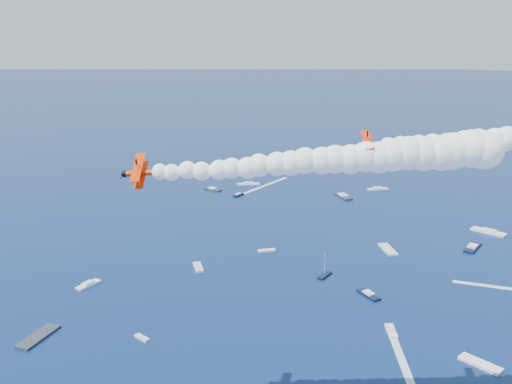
% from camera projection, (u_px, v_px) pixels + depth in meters
% --- Properties ---
extents(biplane_lead, '(9.58, 10.81, 6.95)m').
position_uv_depth(biplane_lead, '(370.00, 146.00, 104.72)').
color(biplane_lead, '#F52805').
extents(biplane_trail, '(10.48, 11.70, 8.41)m').
position_uv_depth(biplane_trail, '(142.00, 173.00, 105.26)').
color(biplane_trail, '#EC3104').
extents(smoke_trail_trail, '(66.25, 51.66, 11.69)m').
position_uv_depth(smoke_trail_trail, '(320.00, 161.00, 103.72)').
color(smoke_trail_trail, white).
extents(spectator_boats, '(180.46, 186.85, 0.70)m').
position_uv_depth(spectator_boats, '(346.00, 256.00, 205.59)').
color(spectator_boats, white).
rests_on(spectator_boats, ground).
extents(boat_wakes, '(158.51, 173.86, 0.04)m').
position_uv_depth(boat_wakes, '(422.00, 287.00, 182.46)').
color(boat_wakes, white).
rests_on(boat_wakes, ground).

